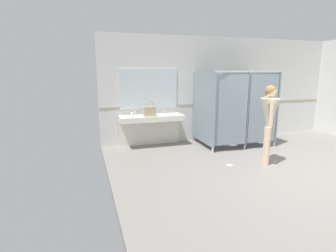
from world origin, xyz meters
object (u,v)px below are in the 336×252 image
Objects in this scene: soap_dispenser at (151,111)px; paper_cup at (132,115)px; person_standing at (269,115)px; handbag at (150,111)px.

soap_dispenser reaches higher than paper_cup.
person_standing is 15.75× the size of paper_cup.
person_standing reaches higher than paper_cup.
handbag is 3.77× the size of paper_cup.
person_standing is 8.42× the size of soap_dispenser.
person_standing reaches higher than soap_dispenser.
handbag is at bearing -8.90° from paper_cup.
handbag is at bearing 137.43° from person_standing.
person_standing reaches higher than handbag.
person_standing is 2.91m from handbag.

